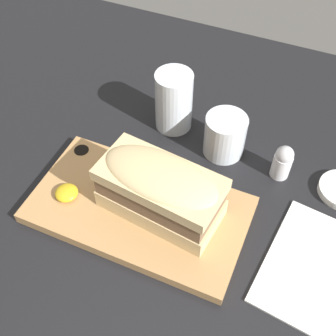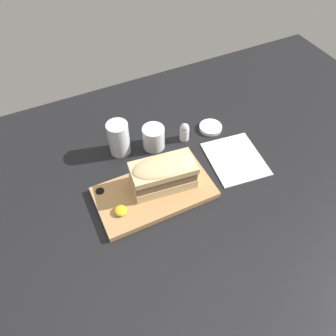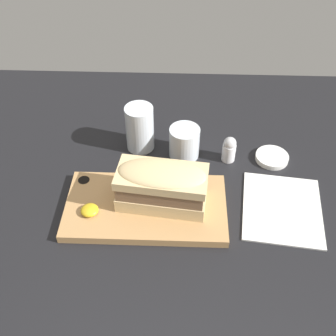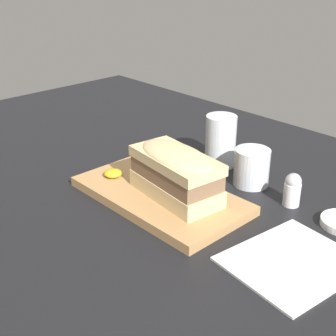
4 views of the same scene
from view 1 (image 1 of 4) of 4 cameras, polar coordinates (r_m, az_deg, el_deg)
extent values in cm
cube|color=black|center=(66.42, 1.90, -9.63)|extent=(184.95, 113.47, 2.00)
cube|color=tan|center=(67.15, -3.96, -5.64)|extent=(33.92, 18.48, 1.86)
cylinder|color=black|center=(75.40, -11.60, 2.17)|extent=(2.59, 2.59, 0.93)
cube|color=#DBBC84|center=(64.62, -1.00, -4.73)|extent=(19.24, 11.06, 3.28)
cube|color=brown|center=(62.02, -1.04, -3.04)|extent=(18.47, 10.62, 3.11)
cube|color=#DBBC84|center=(60.00, -1.07, -1.60)|extent=(19.24, 11.06, 1.97)
ellipsoid|color=#DBBC84|center=(59.36, -1.08, -1.11)|extent=(18.86, 10.84, 2.95)
ellipsoid|color=gold|center=(68.74, -13.58, -3.28)|extent=(3.67, 3.67, 1.47)
cylinder|color=silver|center=(76.76, 0.79, 9.05)|extent=(6.80, 6.80, 11.54)
cylinder|color=silver|center=(78.75, 0.76, 7.42)|extent=(5.99, 5.99, 5.19)
cylinder|color=silver|center=(73.78, 8.07, 4.27)|extent=(7.25, 7.25, 7.71)
cylinder|color=#33050F|center=(74.38, 8.00, 3.83)|extent=(6.53, 6.53, 5.64)
cube|color=white|center=(66.41, 20.43, -13.14)|extent=(18.77, 21.27, 0.40)
cylinder|color=white|center=(73.25, 15.09, 0.30)|extent=(3.18, 3.18, 4.50)
sphere|color=#B7B7BC|center=(71.19, 15.54, 1.75)|extent=(3.02, 3.02, 3.02)
camera|label=2|loc=(0.50, -113.00, 14.76)|focal=35.00mm
camera|label=3|loc=(0.31, -134.69, -12.81)|focal=45.00mm
camera|label=4|loc=(0.47, 114.36, -48.54)|focal=50.00mm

